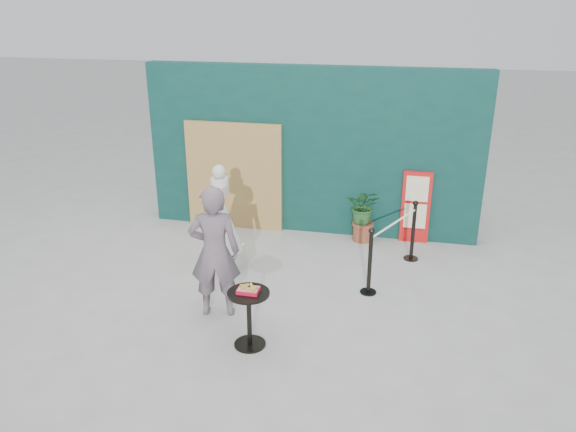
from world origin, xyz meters
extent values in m
plane|color=#ADAAA5|center=(0.00, 0.00, 0.00)|extent=(60.00, 60.00, 0.00)
cube|color=#0A302E|center=(0.00, 3.15, 1.50)|extent=(6.00, 0.30, 3.00)
cube|color=tan|center=(-1.40, 2.94, 1.00)|extent=(1.80, 0.08, 2.00)
imported|color=slate|center=(-0.71, -0.10, 0.92)|extent=(0.76, 0.59, 1.85)
cube|color=red|center=(1.90, 2.96, 0.65)|extent=(0.50, 0.06, 1.30)
cube|color=beige|center=(1.90, 2.92, 1.00)|extent=(0.38, 0.02, 0.45)
cube|color=beige|center=(1.90, 2.92, 0.50)|extent=(0.38, 0.02, 0.45)
cube|color=red|center=(1.90, 2.92, 0.15)|extent=(0.38, 0.02, 0.18)
cube|color=silver|center=(-1.09, 1.26, 0.16)|extent=(0.58, 0.58, 0.31)
cone|color=white|center=(-1.09, 1.26, 0.78)|extent=(0.67, 0.67, 0.94)
cylinder|color=silver|center=(-1.09, 1.26, 1.38)|extent=(0.27, 0.27, 0.25)
sphere|color=beige|center=(-1.09, 1.26, 1.61)|extent=(0.21, 0.21, 0.21)
cylinder|color=black|center=(-0.06, -0.75, 0.01)|extent=(0.40, 0.40, 0.02)
cylinder|color=black|center=(-0.06, -0.75, 0.36)|extent=(0.06, 0.06, 0.72)
cylinder|color=black|center=(-0.06, -0.75, 0.73)|extent=(0.52, 0.52, 0.03)
cube|color=red|center=(-0.06, -0.75, 0.78)|extent=(0.26, 0.19, 0.05)
cube|color=red|center=(-0.06, -0.75, 0.80)|extent=(0.24, 0.17, 0.00)
cube|color=#BF8846|center=(-0.10, -0.74, 0.82)|extent=(0.15, 0.14, 0.02)
cube|color=gold|center=(-0.01, -0.77, 0.82)|extent=(0.13, 0.13, 0.02)
cone|color=yellow|center=(-0.04, -0.70, 0.83)|extent=(0.06, 0.06, 0.06)
cylinder|color=brown|center=(1.01, 2.82, 0.14)|extent=(0.35, 0.35, 0.29)
cylinder|color=#965331|center=(1.01, 2.82, 0.31)|extent=(0.38, 0.38, 0.05)
imported|color=#235324|center=(1.01, 2.82, 0.65)|extent=(0.57, 0.49, 0.63)
cylinder|color=black|center=(1.28, 0.91, 0.01)|extent=(0.24, 0.24, 0.02)
cylinder|color=black|center=(1.28, 0.91, 0.48)|extent=(0.06, 0.06, 0.96)
sphere|color=black|center=(1.28, 0.91, 0.99)|extent=(0.09, 0.09, 0.09)
cylinder|color=black|center=(1.88, 2.21, 0.01)|extent=(0.24, 0.24, 0.02)
cylinder|color=black|center=(1.88, 2.21, 0.48)|extent=(0.06, 0.06, 0.96)
sphere|color=black|center=(1.88, 2.21, 0.99)|extent=(0.09, 0.09, 0.09)
cylinder|color=white|center=(1.58, 1.56, 0.88)|extent=(0.63, 1.31, 0.03)
camera|label=1|loc=(1.69, -6.48, 4.09)|focal=35.00mm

